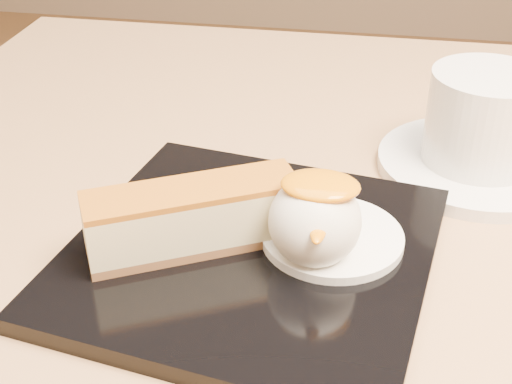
% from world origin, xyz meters
% --- Properties ---
extents(dessert_plate, '(0.25, 0.25, 0.01)m').
position_xyz_m(dessert_plate, '(-0.06, -0.04, 0.73)').
color(dessert_plate, black).
rests_on(dessert_plate, table).
extents(cheesecake, '(0.13, 0.09, 0.04)m').
position_xyz_m(cheesecake, '(-0.09, -0.04, 0.75)').
color(cheesecake, brown).
rests_on(cheesecake, dessert_plate).
extents(cream_smear, '(0.09, 0.09, 0.01)m').
position_xyz_m(cream_smear, '(-0.01, -0.02, 0.73)').
color(cream_smear, white).
rests_on(cream_smear, dessert_plate).
extents(ice_cream_scoop, '(0.06, 0.06, 0.06)m').
position_xyz_m(ice_cream_scoop, '(-0.02, -0.04, 0.76)').
color(ice_cream_scoop, white).
rests_on(ice_cream_scoop, cream_smear).
extents(mango_sauce, '(0.05, 0.04, 0.01)m').
position_xyz_m(mango_sauce, '(-0.02, -0.04, 0.78)').
color(mango_sauce, orange).
rests_on(mango_sauce, ice_cream_scoop).
extents(mint_sprig, '(0.04, 0.03, 0.00)m').
position_xyz_m(mint_sprig, '(-0.04, 0.00, 0.74)').
color(mint_sprig, '#2E8C3E').
rests_on(mint_sprig, cream_smear).
extents(saucer, '(0.15, 0.15, 0.01)m').
position_xyz_m(saucer, '(0.09, 0.11, 0.72)').
color(saucer, white).
rests_on(saucer, table).
extents(coffee_cup, '(0.11, 0.09, 0.07)m').
position_xyz_m(coffee_cup, '(0.09, 0.11, 0.77)').
color(coffee_cup, white).
rests_on(coffee_cup, saucer).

